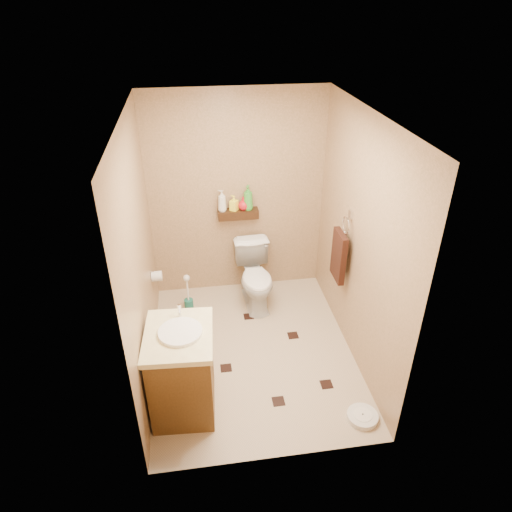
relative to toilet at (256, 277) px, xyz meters
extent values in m
plane|color=#C1A78D|center=(-0.15, -0.83, -0.36)|extent=(2.50, 2.50, 0.00)
cube|color=#A37F5D|center=(-0.15, 0.42, 0.84)|extent=(2.00, 0.04, 2.40)
cube|color=#A37F5D|center=(-0.15, -2.08, 0.84)|extent=(2.00, 0.04, 2.40)
cube|color=#A37F5D|center=(-1.15, -0.83, 0.84)|extent=(0.04, 2.50, 2.40)
cube|color=#A37F5D|center=(0.85, -0.83, 0.84)|extent=(0.04, 2.50, 2.40)
cube|color=silver|center=(-0.15, -0.83, 2.04)|extent=(2.00, 2.50, 0.02)
cube|color=#341A0E|center=(-0.15, 0.34, 0.66)|extent=(0.46, 0.14, 0.10)
cube|color=black|center=(-0.45, -1.03, -0.36)|extent=(0.11, 0.11, 0.01)
cube|color=black|center=(0.31, -0.65, -0.36)|extent=(0.11, 0.11, 0.01)
cube|color=black|center=(-0.02, -1.52, -0.36)|extent=(0.11, 0.11, 0.01)
cube|color=black|center=(-0.63, -0.30, -0.36)|extent=(0.11, 0.11, 0.01)
cube|color=black|center=(0.47, -1.39, -0.36)|extent=(0.11, 0.11, 0.01)
cube|color=black|center=(-0.12, -0.25, -0.36)|extent=(0.11, 0.11, 0.01)
imported|color=white|center=(0.00, 0.00, 0.00)|extent=(0.44, 0.73, 0.73)
cube|color=brown|center=(-0.85, -1.43, 0.02)|extent=(0.56, 0.67, 0.78)
cube|color=#FFFAB8|center=(-0.85, -1.43, 0.44)|extent=(0.60, 0.71, 0.05)
cylinder|color=white|center=(-0.83, -1.43, 0.47)|extent=(0.36, 0.36, 0.05)
cylinder|color=silver|center=(-0.83, -1.21, 0.53)|extent=(0.03, 0.03, 0.12)
cylinder|color=silver|center=(0.67, -1.82, -0.34)|extent=(0.35, 0.35, 0.05)
cylinder|color=white|center=(0.67, -1.82, -0.31)|extent=(0.16, 0.16, 0.01)
cylinder|color=#196558|center=(-0.79, 0.02, -0.31)|extent=(0.10, 0.10, 0.11)
cylinder|color=silver|center=(-0.79, 0.02, -0.10)|extent=(0.02, 0.02, 0.32)
sphere|color=silver|center=(-0.79, 0.02, 0.05)|extent=(0.08, 0.08, 0.08)
cube|color=silver|center=(0.83, -0.58, 1.02)|extent=(0.03, 0.06, 0.08)
torus|color=silver|center=(0.80, -0.58, 0.90)|extent=(0.02, 0.19, 0.19)
cube|color=#34180F|center=(0.76, -0.58, 0.56)|extent=(0.06, 0.30, 0.52)
cylinder|color=silver|center=(-1.09, -0.18, 0.24)|extent=(0.11, 0.11, 0.11)
cylinder|color=silver|center=(-1.13, -0.18, 0.30)|extent=(0.04, 0.02, 0.02)
imported|color=silver|center=(-0.33, 0.34, 0.83)|extent=(0.13, 0.13, 0.25)
imported|color=#FBF235|center=(-0.20, 0.34, 0.79)|extent=(0.11, 0.11, 0.18)
imported|color=red|center=(-0.09, 0.34, 0.78)|extent=(0.17, 0.17, 0.15)
imported|color=green|center=(-0.04, 0.34, 0.85)|extent=(0.15, 0.15, 0.29)
camera|label=1|loc=(-0.65, -4.35, 2.89)|focal=32.00mm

